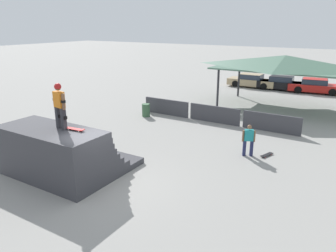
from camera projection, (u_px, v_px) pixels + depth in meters
ground_plane at (106, 186)px, 12.58m from camera, size 160.00×160.00×0.00m
quarter_pipe_ramp at (60, 154)px, 13.32m from camera, size 4.52×4.01×2.05m
skater_on_deck at (59, 103)px, 12.41m from camera, size 0.77×0.30×1.78m
skateboard_on_deck at (75, 129)px, 12.48m from camera, size 0.85×0.26×0.09m
bystander_walking at (249, 139)px, 15.19m from camera, size 0.59×0.36×1.52m
skateboard_on_ground at (267, 155)px, 15.37m from camera, size 0.45×0.83×0.09m
barrier_fence at (214, 114)px, 20.47m from camera, size 10.39×0.12×1.05m
pavilion_shelter at (285, 63)px, 23.16m from camera, size 9.61×5.24×3.81m
trash_bin at (146, 110)px, 21.82m from camera, size 0.52×0.52×0.85m
parked_car_tan at (252, 81)px, 31.82m from camera, size 4.55×1.78×1.27m
parked_car_black at (282, 83)px, 30.45m from camera, size 4.49×1.89×1.27m
parked_car_red at (315, 86)px, 29.13m from camera, size 4.71×2.27×1.27m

